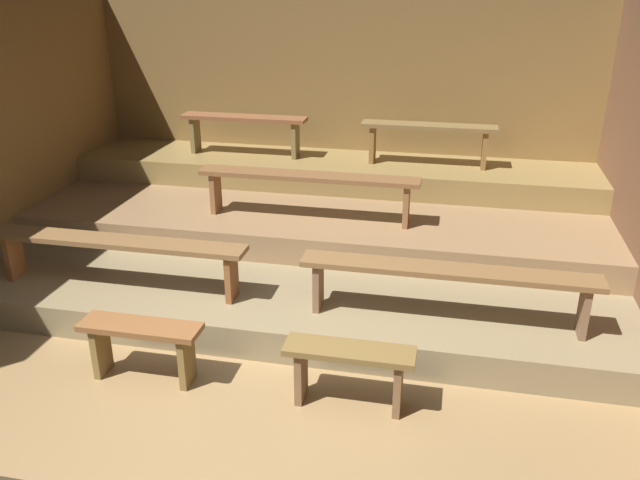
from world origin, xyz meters
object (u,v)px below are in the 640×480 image
object	(u,v)px
bench_upper_right	(428,133)
bench_lower_left	(117,248)
bench_lower_right	(447,277)
bench_upper_left	(244,124)
bench_floor_right	(349,364)
bench_middle_center	(308,182)
bench_floor_left	(142,340)

from	to	relation	value
bench_upper_right	bench_lower_left	bearing A→B (deg)	-133.93
bench_lower_right	bench_upper_left	size ratio (longest dim) A/B	1.55
bench_lower_left	bench_floor_right	bearing A→B (deg)	-21.62
bench_lower_right	bench_upper_right	xyz separation A→B (m)	(-0.31, 2.46, 0.50)
bench_floor_right	bench_upper_right	size ratio (longest dim) A/B	0.61
bench_lower_right	bench_upper_right	bearing A→B (deg)	97.27
bench_middle_center	bench_upper_left	distance (m)	1.58
bench_floor_right	bench_upper_right	xyz separation A→B (m)	(0.28, 3.29, 0.81)
bench_floor_left	bench_floor_right	xyz separation A→B (m)	(1.50, 0.00, 0.00)
bench_middle_center	bench_upper_right	distance (m)	1.60
bench_lower_left	bench_middle_center	xyz separation A→B (m)	(1.33, 1.27, 0.26)
bench_floor_left	bench_upper_right	world-z (taller)	bench_upper_right
bench_lower_right	bench_lower_left	bearing A→B (deg)	180.00
bench_floor_right	bench_upper_left	xyz separation A→B (m)	(-1.78, 3.29, 0.81)
bench_floor_left	bench_floor_right	bearing A→B (deg)	0.00
bench_floor_left	bench_upper_right	bearing A→B (deg)	61.64
bench_middle_center	bench_floor_left	bearing A→B (deg)	-109.24
bench_floor_left	bench_floor_right	size ratio (longest dim) A/B	1.00
bench_floor_left	bench_middle_center	size ratio (longest dim) A/B	0.41
bench_middle_center	bench_upper_right	xyz separation A→B (m)	(1.04, 1.19, 0.24)
bench_middle_center	bench_upper_right	size ratio (longest dim) A/B	1.48
bench_floor_right	bench_middle_center	distance (m)	2.31
bench_floor_left	bench_lower_left	size ratio (longest dim) A/B	0.39
bench_middle_center	bench_upper_left	xyz separation A→B (m)	(-1.02, 1.19, 0.24)
bench_lower_left	bench_middle_center	bearing A→B (deg)	43.74
bench_upper_left	bench_middle_center	bearing A→B (deg)	-49.55
bench_floor_left	bench_floor_right	world-z (taller)	same
bench_floor_right	bench_lower_right	distance (m)	1.07
bench_lower_right	bench_middle_center	xyz separation A→B (m)	(-1.36, 1.27, 0.26)
bench_floor_left	bench_upper_right	size ratio (longest dim) A/B	0.61
bench_lower_left	bench_upper_left	xyz separation A→B (m)	(0.31, 2.46, 0.50)
bench_lower_left	bench_lower_right	world-z (taller)	same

